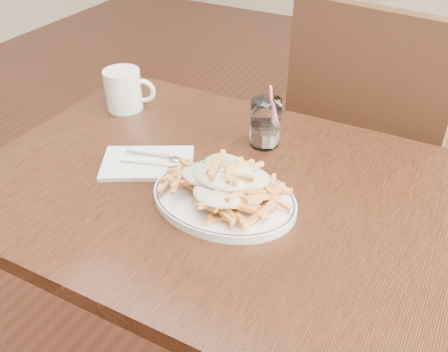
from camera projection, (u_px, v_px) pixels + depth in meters
The scene contains 8 objects.
table at pixel (237, 216), 1.15m from camera, with size 1.20×0.80×0.75m.
chair_far at pixel (370, 140), 1.60m from camera, with size 0.54×0.54×1.03m.
fries_plate at pixel (224, 199), 1.06m from camera, with size 0.37×0.34×0.02m.
loaded_fries at pixel (224, 179), 1.03m from camera, with size 0.30×0.27×0.08m.
napkin at pixel (148, 163), 1.18m from camera, with size 0.21×0.14×0.01m, color white.
cutlery at pixel (148, 159), 1.18m from camera, with size 0.16×0.10×0.01m.
water_glass at pixel (265, 126), 1.23m from camera, with size 0.08×0.08×0.17m.
coffee_mug at pixel (124, 90), 1.39m from camera, with size 0.14×0.10×0.11m.
Camera 1 is at (0.39, -0.80, 1.41)m, focal length 40.00 mm.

